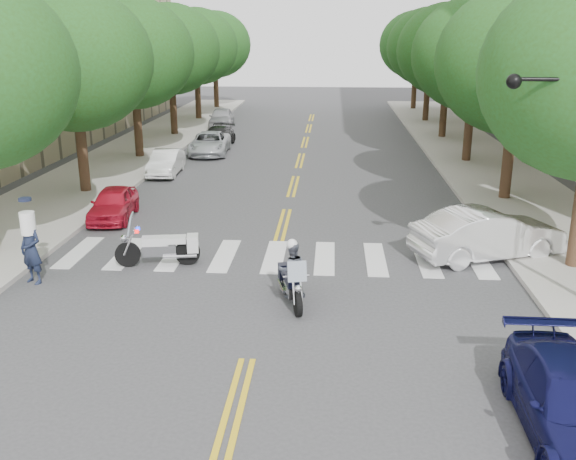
# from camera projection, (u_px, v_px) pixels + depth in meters

# --- Properties ---
(ground) EXTENTS (140.00, 140.00, 0.00)m
(ground) POSITION_uv_depth(u_px,v_px,m) (247.00, 359.00, 13.61)
(ground) COLOR #38383A
(ground) RESTS_ON ground
(sidewalk_left) EXTENTS (5.00, 60.00, 0.15)m
(sidewalk_left) POSITION_uv_depth(u_px,v_px,m) (128.00, 157.00, 35.17)
(sidewalk_left) COLOR #9E9991
(sidewalk_left) RESTS_ON ground
(sidewalk_right) EXTENTS (5.00, 60.00, 0.15)m
(sidewalk_right) POSITION_uv_depth(u_px,v_px,m) (479.00, 162.00, 33.92)
(sidewalk_right) COLOR #9E9991
(sidewalk_right) RESTS_ON ground
(tree_l_1) EXTENTS (6.40, 6.40, 8.45)m
(tree_l_1) POSITION_uv_depth(u_px,v_px,m) (73.00, 60.00, 25.88)
(tree_l_1) COLOR #382316
(tree_l_1) RESTS_ON ground
(tree_l_2) EXTENTS (6.40, 6.40, 8.45)m
(tree_l_2) POSITION_uv_depth(u_px,v_px,m) (133.00, 54.00, 33.50)
(tree_l_2) COLOR #382316
(tree_l_2) RESTS_ON ground
(tree_l_3) EXTENTS (6.40, 6.40, 8.45)m
(tree_l_3) POSITION_uv_depth(u_px,v_px,m) (170.00, 49.00, 41.13)
(tree_l_3) COLOR #382316
(tree_l_3) RESTS_ON ground
(tree_l_4) EXTENTS (6.40, 6.40, 8.45)m
(tree_l_4) POSITION_uv_depth(u_px,v_px,m) (196.00, 47.00, 48.75)
(tree_l_4) COLOR #382316
(tree_l_4) RESTS_ON ground
(tree_l_5) EXTENTS (6.40, 6.40, 8.45)m
(tree_l_5) POSITION_uv_depth(u_px,v_px,m) (215.00, 45.00, 56.37)
(tree_l_5) COLOR #382316
(tree_l_5) RESTS_ON ground
(tree_r_1) EXTENTS (6.40, 6.40, 8.45)m
(tree_r_1) POSITION_uv_depth(u_px,v_px,m) (518.00, 61.00, 24.72)
(tree_r_1) COLOR #382316
(tree_r_1) RESTS_ON ground
(tree_r_2) EXTENTS (6.40, 6.40, 8.45)m
(tree_r_2) POSITION_uv_depth(u_px,v_px,m) (475.00, 54.00, 32.34)
(tree_r_2) COLOR #382316
(tree_r_2) RESTS_ON ground
(tree_r_3) EXTENTS (6.40, 6.40, 8.45)m
(tree_r_3) POSITION_uv_depth(u_px,v_px,m) (448.00, 50.00, 39.96)
(tree_r_3) COLOR #382316
(tree_r_3) RESTS_ON ground
(tree_r_4) EXTENTS (6.40, 6.40, 8.45)m
(tree_r_4) POSITION_uv_depth(u_px,v_px,m) (430.00, 47.00, 47.59)
(tree_r_4) COLOR #382316
(tree_r_4) RESTS_ON ground
(tree_r_5) EXTENTS (6.40, 6.40, 8.45)m
(tree_r_5) POSITION_uv_depth(u_px,v_px,m) (417.00, 45.00, 55.21)
(tree_r_5) COLOR #382316
(tree_r_5) RESTS_ON ground
(motorcycle_police) EXTENTS (0.85, 2.10, 1.72)m
(motorcycle_police) POSITION_uv_depth(u_px,v_px,m) (292.00, 274.00, 16.26)
(motorcycle_police) COLOR black
(motorcycle_police) RESTS_ON ground
(motorcycle_parked) EXTENTS (2.48, 0.87, 1.61)m
(motorcycle_parked) POSITION_uv_depth(u_px,v_px,m) (165.00, 247.00, 18.96)
(motorcycle_parked) COLOR black
(motorcycle_parked) RESTS_ON ground
(officer_standing) EXTENTS (0.84, 0.73, 1.95)m
(officer_standing) POSITION_uv_depth(u_px,v_px,m) (31.00, 249.00, 17.50)
(officer_standing) COLOR #171E34
(officer_standing) RESTS_ON ground
(convertible) EXTENTS (4.95, 3.21, 1.54)m
(convertible) POSITION_uv_depth(u_px,v_px,m) (488.00, 234.00, 19.49)
(convertible) COLOR silver
(convertible) RESTS_ON ground
(sedan_blue) EXTENTS (1.86, 4.44, 1.28)m
(sedan_blue) POSITION_uv_depth(u_px,v_px,m) (575.00, 404.00, 10.83)
(sedan_blue) COLOR #0F1041
(sedan_blue) RESTS_ON ground
(parked_car_a) EXTENTS (1.74, 3.62, 1.19)m
(parked_car_a) POSITION_uv_depth(u_px,v_px,m) (113.00, 204.00, 23.61)
(parked_car_a) COLOR #B41328
(parked_car_a) RESTS_ON ground
(parked_car_b) EXTENTS (1.40, 3.65, 1.19)m
(parked_car_b) POSITION_uv_depth(u_px,v_px,m) (166.00, 163.00, 31.00)
(parked_car_b) COLOR white
(parked_car_b) RESTS_ON ground
(parked_car_c) EXTENTS (2.32, 4.58, 1.24)m
(parked_car_c) POSITION_uv_depth(u_px,v_px,m) (210.00, 143.00, 36.16)
(parked_car_c) COLOR #B9BBC1
(parked_car_c) RESTS_ON ground
(parked_car_d) EXTENTS (1.82, 4.08, 1.16)m
(parked_car_d) POSITION_uv_depth(u_px,v_px,m) (218.00, 137.00, 38.68)
(parked_car_d) COLOR black
(parked_car_d) RESTS_ON ground
(parked_car_e) EXTENTS (2.01, 4.27, 1.41)m
(parked_car_e) POSITION_uv_depth(u_px,v_px,m) (222.00, 118.00, 46.21)
(parked_car_e) COLOR #A0A0A5
(parked_car_e) RESTS_ON ground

